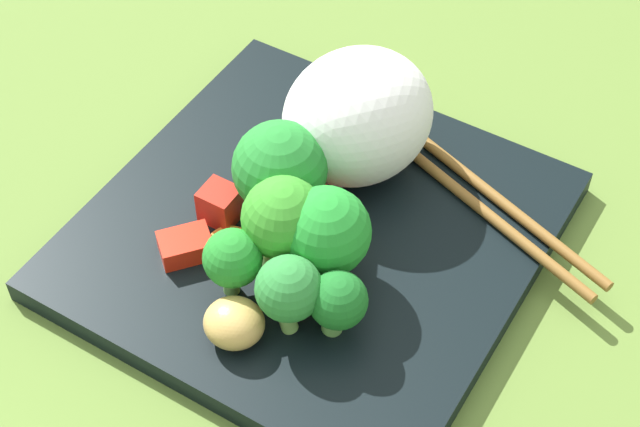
{
  "coord_description": "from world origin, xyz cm",
  "views": [
    {
      "loc": [
        -18.94,
        34.68,
        47.91
      ],
      "look_at": [
        -0.72,
        0.47,
        3.59
      ],
      "focal_mm": 56.4,
      "sensor_mm": 36.0,
      "label": 1
    }
  ],
  "objects_px": {
    "square_plate": "(313,234)",
    "carrot_slice_1": "(348,232)",
    "broccoli_floret_1": "(233,259)",
    "rice_mound": "(358,117)",
    "chopstick_pair": "(456,177)"
  },
  "relations": [
    {
      "from": "carrot_slice_1",
      "to": "broccoli_floret_1",
      "type": "bearing_deg",
      "value": 60.34
    },
    {
      "from": "rice_mound",
      "to": "chopstick_pair",
      "type": "xyz_separation_m",
      "value": [
        -0.06,
        -0.02,
        -0.04
      ]
    },
    {
      "from": "square_plate",
      "to": "broccoli_floret_1",
      "type": "distance_m",
      "value": 0.08
    },
    {
      "from": "broccoli_floret_1",
      "to": "rice_mound",
      "type": "bearing_deg",
      "value": -97.36
    },
    {
      "from": "square_plate",
      "to": "chopstick_pair",
      "type": "xyz_separation_m",
      "value": [
        -0.06,
        -0.08,
        0.01
      ]
    },
    {
      "from": "rice_mound",
      "to": "carrot_slice_1",
      "type": "bearing_deg",
      "value": 111.98
    },
    {
      "from": "rice_mound",
      "to": "chopstick_pair",
      "type": "distance_m",
      "value": 0.08
    },
    {
      "from": "carrot_slice_1",
      "to": "rice_mound",
      "type": "bearing_deg",
      "value": -68.02
    },
    {
      "from": "square_plate",
      "to": "chopstick_pair",
      "type": "bearing_deg",
      "value": -129.55
    },
    {
      "from": "square_plate",
      "to": "carrot_slice_1",
      "type": "distance_m",
      "value": 0.03
    },
    {
      "from": "square_plate",
      "to": "carrot_slice_1",
      "type": "xyz_separation_m",
      "value": [
        -0.02,
        -0.0,
        0.01
      ]
    },
    {
      "from": "chopstick_pair",
      "to": "carrot_slice_1",
      "type": "bearing_deg",
      "value": 83.95
    },
    {
      "from": "square_plate",
      "to": "chopstick_pair",
      "type": "relative_size",
      "value": 1.15
    },
    {
      "from": "rice_mound",
      "to": "broccoli_floret_1",
      "type": "bearing_deg",
      "value": 82.64
    },
    {
      "from": "square_plate",
      "to": "broccoli_floret_1",
      "type": "bearing_deg",
      "value": 76.42
    }
  ]
}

